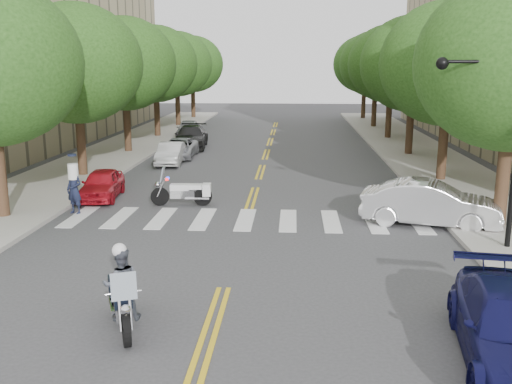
# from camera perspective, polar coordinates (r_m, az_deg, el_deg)

# --- Properties ---
(ground) EXTENTS (140.00, 140.00, 0.00)m
(ground) POSITION_cam_1_polar(r_m,az_deg,el_deg) (14.62, -3.23, -9.57)
(ground) COLOR #38383A
(ground) RESTS_ON ground
(sidewalk_left) EXTENTS (5.00, 60.00, 0.15)m
(sidewalk_left) POSITION_cam_1_polar(r_m,az_deg,el_deg) (37.55, -13.65, 3.94)
(sidewalk_left) COLOR #9E9991
(sidewalk_left) RESTS_ON ground
(sidewalk_right) EXTENTS (5.00, 60.00, 0.15)m
(sidewalk_right) POSITION_cam_1_polar(r_m,az_deg,el_deg) (36.68, 16.05, 3.61)
(sidewalk_right) COLOR #9E9991
(sidewalk_right) RESTS_ON ground
(tree_l_1) EXTENTS (6.40, 6.40, 8.45)m
(tree_l_1) POSITION_cam_1_polar(r_m,az_deg,el_deg) (29.37, -17.58, 12.13)
(tree_l_1) COLOR #382316
(tree_l_1) RESTS_ON ground
(tree_l_2) EXTENTS (6.40, 6.40, 8.45)m
(tree_l_2) POSITION_cam_1_polar(r_m,az_deg,el_deg) (36.95, -13.04, 12.37)
(tree_l_2) COLOR #382316
(tree_l_2) RESTS_ON ground
(tree_l_3) EXTENTS (6.40, 6.40, 8.45)m
(tree_l_3) POSITION_cam_1_polar(r_m,az_deg,el_deg) (44.68, -10.05, 12.49)
(tree_l_3) COLOR #382316
(tree_l_3) RESTS_ON ground
(tree_l_4) EXTENTS (6.40, 6.40, 8.45)m
(tree_l_4) POSITION_cam_1_polar(r_m,az_deg,el_deg) (52.49, -7.95, 12.55)
(tree_l_4) COLOR #382316
(tree_l_4) RESTS_ON ground
(tree_l_5) EXTENTS (6.40, 6.40, 8.45)m
(tree_l_5) POSITION_cam_1_polar(r_m,az_deg,el_deg) (60.35, -6.39, 12.59)
(tree_l_5) COLOR #382316
(tree_l_5) RESTS_ON ground
(tree_r_1) EXTENTS (6.40, 6.40, 8.45)m
(tree_r_1) POSITION_cam_1_polar(r_m,az_deg,el_deg) (28.33, 18.72, 12.06)
(tree_r_1) COLOR #382316
(tree_r_1) RESTS_ON ground
(tree_r_2) EXTENTS (6.40, 6.40, 8.45)m
(tree_r_2) POSITION_cam_1_polar(r_m,az_deg,el_deg) (36.13, 15.47, 12.25)
(tree_r_2) COLOR #382316
(tree_r_2) RESTS_ON ground
(tree_r_3) EXTENTS (6.40, 6.40, 8.45)m
(tree_r_3) POSITION_cam_1_polar(r_m,az_deg,el_deg) (44.00, 13.38, 12.35)
(tree_r_3) COLOR #382316
(tree_r_3) RESTS_ON ground
(tree_r_4) EXTENTS (6.40, 6.40, 8.45)m
(tree_r_4) POSITION_cam_1_polar(r_m,az_deg,el_deg) (51.91, 11.92, 12.41)
(tree_r_4) COLOR #382316
(tree_r_4) RESTS_ON ground
(tree_r_5) EXTENTS (6.40, 6.40, 8.45)m
(tree_r_5) POSITION_cam_1_polar(r_m,az_deg,el_deg) (59.85, 10.85, 12.45)
(tree_r_5) COLOR #382316
(tree_r_5) RESTS_ON ground
(traffic_signal_pole) EXTENTS (2.82, 0.42, 6.00)m
(traffic_signal_pole) POSITION_cam_1_polar(r_m,az_deg,el_deg) (18.05, 23.36, 5.89)
(traffic_signal_pole) COLOR black
(traffic_signal_pole) RESTS_ON ground
(motorcycle_police) EXTENTS (1.13, 2.23, 1.89)m
(motorcycle_police) POSITION_cam_1_polar(r_m,az_deg,el_deg) (12.62, -13.32, -9.49)
(motorcycle_police) COLOR black
(motorcycle_police) RESTS_ON ground
(motorcycle_parked) EXTENTS (2.45, 0.64, 1.58)m
(motorcycle_parked) POSITION_cam_1_polar(r_m,az_deg,el_deg) (22.89, -6.94, -0.00)
(motorcycle_parked) COLOR black
(motorcycle_parked) RESTS_ON ground
(officer_standing) EXTENTS (0.79, 0.67, 1.84)m
(officer_standing) POSITION_cam_1_polar(r_m,az_deg,el_deg) (22.47, -17.71, 0.21)
(officer_standing) COLOR #161A31
(officer_standing) RESTS_ON ground
(convertible) EXTENTS (5.00, 2.82, 1.56)m
(convertible) POSITION_cam_1_polar(r_m,az_deg,el_deg) (20.78, 17.03, -1.12)
(convertible) COLOR silver
(convertible) RESTS_ON ground
(parked_car_a) EXTENTS (1.82, 3.74, 1.23)m
(parked_car_a) POSITION_cam_1_polar(r_m,az_deg,el_deg) (24.77, -15.15, 0.77)
(parked_car_a) COLOR red
(parked_car_a) RESTS_ON ground
(parked_car_b) EXTENTS (1.50, 3.78, 1.22)m
(parked_car_b) POSITION_cam_1_polar(r_m,az_deg,el_deg) (32.55, -8.52, 3.82)
(parked_car_b) COLOR #B8B8B8
(parked_car_b) RESTS_ON ground
(parked_car_c) EXTENTS (2.03, 4.25, 1.17)m
(parked_car_c) POSITION_cam_1_polar(r_m,az_deg,el_deg) (34.78, -7.73, 4.36)
(parked_car_c) COLOR gray
(parked_car_c) RESTS_ON ground
(parked_car_d) EXTENTS (2.49, 5.27, 1.48)m
(parked_car_d) POSITION_cam_1_polar(r_m,az_deg,el_deg) (38.84, -6.51, 5.49)
(parked_car_d) COLOR black
(parked_car_d) RESTS_ON ground
(parked_car_e) EXTENTS (2.03, 4.29, 1.42)m
(parked_car_e) POSITION_cam_1_polar(r_m,az_deg,el_deg) (43.93, -6.78, 6.26)
(parked_car_e) COLOR #97979C
(parked_car_e) RESTS_ON ground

